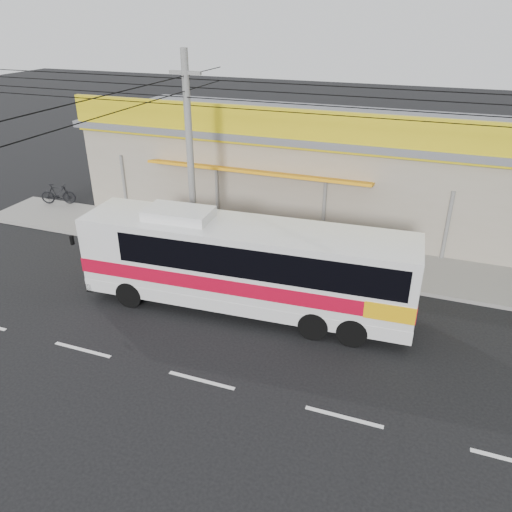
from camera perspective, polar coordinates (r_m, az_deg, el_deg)
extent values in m
plane|color=black|center=(16.19, -2.34, -8.63)|extent=(120.00, 120.00, 0.00)
cube|color=gray|center=(21.04, 3.90, 0.42)|extent=(30.00, 3.20, 0.15)
cube|color=gray|center=(25.38, 7.76, 9.78)|extent=(22.00, 8.00, 4.20)
cube|color=#53565B|center=(24.84, 8.08, 14.76)|extent=(22.60, 8.60, 0.30)
cube|color=gold|center=(20.80, 5.54, 14.16)|extent=(22.00, 0.24, 1.60)
cube|color=red|center=(21.36, 0.17, 14.61)|extent=(9.00, 0.10, 1.20)
cube|color=#126A1D|center=(20.16, 24.01, 11.64)|extent=(2.40, 0.10, 1.10)
cube|color=red|center=(24.62, -15.89, 15.25)|extent=(3.00, 0.10, 1.10)
cube|color=orange|center=(21.70, 0.02, 9.62)|extent=(10.00, 1.20, 0.37)
cube|color=silver|center=(16.48, -1.25, -0.84)|extent=(11.11, 2.90, 2.66)
cube|color=#B90723|center=(16.63, -1.24, -1.82)|extent=(11.16, 2.94, 0.50)
cube|color=#E2A30B|center=(15.97, 15.27, -4.15)|extent=(1.60, 2.43, 0.55)
cube|color=black|center=(16.04, 0.90, 0.74)|extent=(9.28, 2.84, 1.01)
cube|color=black|center=(18.59, -17.38, 2.60)|extent=(0.26, 2.02, 1.38)
cube|color=silver|center=(16.67, -8.84, 4.81)|extent=(2.27, 1.40, 0.33)
cylinder|color=black|center=(17.76, -14.20, -4.22)|extent=(0.97, 0.35, 0.95)
cylinder|color=black|center=(19.31, -11.15, -1.25)|extent=(0.97, 0.35, 0.95)
cylinder|color=black|center=(15.62, 10.92, -8.51)|extent=(0.97, 0.35, 0.95)
cylinder|color=black|center=(17.36, 11.80, -4.71)|extent=(0.97, 0.35, 0.95)
imported|color=maroon|center=(23.35, -9.48, 4.41)|extent=(2.07, 1.37, 1.03)
imported|color=black|center=(27.89, -21.69, 6.62)|extent=(1.86, 1.07, 1.08)
cylinder|color=slate|center=(19.27, -7.48, 10.45)|extent=(0.26, 0.26, 8.10)
cube|color=slate|center=(18.65, -8.10, 20.05)|extent=(1.21, 0.12, 0.12)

